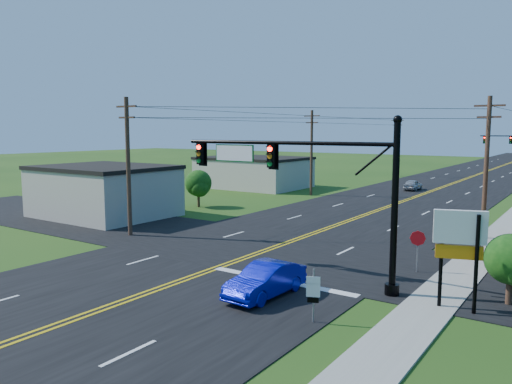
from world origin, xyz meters
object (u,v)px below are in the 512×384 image
Objects in this scene: signal_mast_main at (300,177)px; route_sign at (313,292)px; blue_car at (266,281)px; stop_sign at (418,243)px.

signal_mast_main is 5.67× the size of route_sign.
blue_car is at bearing -86.60° from signal_mast_main.
signal_mast_main is at bearing 96.50° from blue_car.
stop_sign is (1.14, 8.53, 0.34)m from route_sign.
blue_car is 1.99× the size of stop_sign.
signal_mast_main is at bearing -156.48° from stop_sign.
signal_mast_main reaches higher than route_sign.
stop_sign is at bearing 63.00° from blue_car.
route_sign is at bearing -22.63° from blue_car.
route_sign is 0.96× the size of stop_sign.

